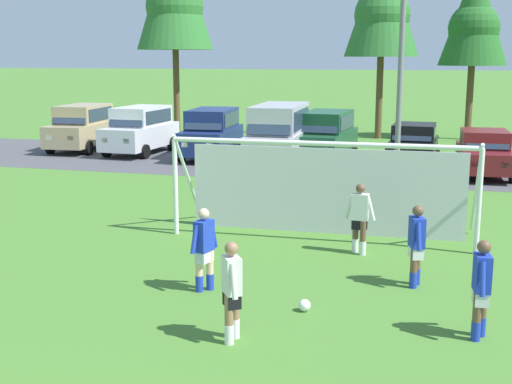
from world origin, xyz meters
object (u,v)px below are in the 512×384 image
object	(u,v)px
soccer_ball	(305,305)
player_striker_near	(416,246)
soccer_goal	(324,185)
player_winger_left	(204,250)
parked_car_slot_center_left	(212,133)
parked_car_slot_center_right	(326,136)
street_lamp	(406,83)
player_winger_right	(481,290)
parked_car_slot_left	(141,130)
player_midfield_center	(232,292)
parked_car_slot_center	(279,134)
player_defender_far	(360,219)
parked_car_slot_far_left	(83,127)
parked_car_slot_right	(413,145)
parked_car_slot_far_right	(484,153)

from	to	relation	value
soccer_ball	player_striker_near	xyz separation A→B (m)	(1.83, 1.90, 0.71)
soccer_goal	player_winger_left	distance (m)	4.96
soccer_ball	parked_car_slot_center_left	xyz separation A→B (m)	(-7.68, 17.00, 1.00)
player_winger_left	soccer_ball	bearing A→B (deg)	-14.69
soccer_ball	parked_car_slot_center_right	size ratio (longest dim) A/B	0.05
soccer_ball	street_lamp	bearing A→B (deg)	85.08
player_striker_near	player_winger_right	size ratio (longest dim) A/B	1.00
parked_car_slot_center_left	street_lamp	world-z (taller)	street_lamp
player_striker_near	parked_car_slot_left	distance (m)	20.36
parked_car_slot_left	player_midfield_center	bearing A→B (deg)	-61.16
player_winger_left	street_lamp	size ratio (longest dim) A/B	0.24
player_striker_near	parked_car_slot_center	world-z (taller)	parked_car_slot_center
player_defender_far	parked_car_slot_far_left	bearing A→B (deg)	137.20
player_winger_right	parked_car_slot_center_left	bearing A→B (deg)	121.39
soccer_ball	player_midfield_center	distance (m)	1.92
soccer_ball	street_lamp	xyz separation A→B (m)	(0.97, 11.28, 3.49)
soccer_ball	parked_car_slot_right	world-z (taller)	parked_car_slot_right
soccer_goal	parked_car_slot_center_left	bearing A→B (deg)	121.09
player_midfield_center	parked_car_slot_center	size ratio (longest dim) A/B	0.34
soccer_goal	player_winger_right	bearing A→B (deg)	-57.98
parked_car_slot_far_left	soccer_ball	bearing A→B (deg)	-50.75
player_winger_left	parked_car_slot_far_right	bearing A→B (deg)	68.64
parked_car_slot_far_left	street_lamp	xyz separation A→B (m)	(15.45, -6.45, 2.49)
parked_car_slot_center_left	soccer_goal	bearing A→B (deg)	-58.91
parked_car_slot_center_left	parked_car_slot_center_right	bearing A→B (deg)	1.73
parked_car_slot_left	parked_car_slot_right	bearing A→B (deg)	-1.16
soccer_goal	parked_car_slot_far_right	bearing A→B (deg)	66.96
parked_car_slot_far_right	soccer_goal	bearing A→B (deg)	-113.04
parked_car_slot_center_left	parked_car_slot_right	xyz separation A→B (m)	(8.73, 0.19, -0.24)
soccer_goal	parked_car_slot_center_left	size ratio (longest dim) A/B	1.58
player_winger_left	player_winger_right	xyz separation A→B (m)	(5.02, -0.94, 0.00)
player_winger_left	parked_car_slot_left	distance (m)	19.25
player_winger_right	parked_car_slot_left	xyz separation A→B (m)	(-14.26, 17.83, 0.29)
soccer_ball	street_lamp	world-z (taller)	street_lamp
parked_car_slot_left	street_lamp	distance (m)	13.98
parked_car_slot_far_left	parked_car_slot_left	bearing A→B (deg)	-5.24
parked_car_slot_left	parked_car_slot_center_right	size ratio (longest dim) A/B	0.99
soccer_goal	parked_car_slot_center_right	xyz separation A→B (m)	(-2.01, 11.90, -0.18)
soccer_goal	parked_car_slot_left	size ratio (longest dim) A/B	1.60
soccer_ball	player_midfield_center	size ratio (longest dim) A/B	0.13
parked_car_slot_center_left	player_midfield_center	bearing A→B (deg)	-69.83
parked_car_slot_left	parked_car_slot_right	size ratio (longest dim) A/B	1.10
player_winger_right	player_winger_left	bearing A→B (deg)	169.37
parked_car_slot_right	soccer_ball	bearing A→B (deg)	-93.49
parked_car_slot_far_left	player_defender_far	bearing A→B (deg)	-42.80
parked_car_slot_center	street_lamp	distance (m)	7.12
player_striker_near	parked_car_slot_center	size ratio (longest dim) A/B	0.34
parked_car_slot_center_left	parked_car_slot_far_right	xyz separation A→B (m)	(11.42, -1.55, -0.24)
player_striker_near	parked_car_slot_far_right	size ratio (longest dim) A/B	0.38
player_striker_near	player_midfield_center	world-z (taller)	same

